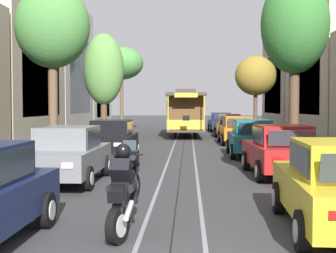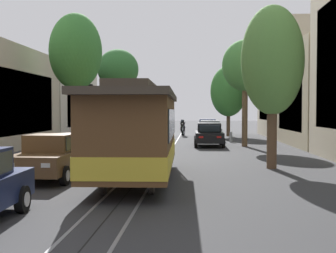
{
  "view_description": "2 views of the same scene",
  "coord_description": "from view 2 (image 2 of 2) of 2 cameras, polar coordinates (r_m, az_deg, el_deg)",
  "views": [
    {
      "loc": [
        0.27,
        -4.99,
        2.19
      ],
      "look_at": [
        -0.76,
        19.54,
        1.13
      ],
      "focal_mm": 52.76,
      "sensor_mm": 36.0,
      "label": 1
    },
    {
      "loc": [
        -1.98,
        44.99,
        2.42
      ],
      "look_at": [
        -0.34,
        18.2,
        1.44
      ],
      "focal_mm": 47.49,
      "sensor_mm": 36.0,
      "label": 2
    }
  ],
  "objects": [
    {
      "name": "pedestrian_on_left_pavement",
      "position": [
        33.72,
        -9.92,
        -0.56
      ],
      "size": [
        0.55,
        0.23,
        1.56
      ],
      "color": "black",
      "rests_on": "ground"
    },
    {
      "name": "pedestrian_on_right_pavement",
      "position": [
        33.94,
        -10.45,
        -0.4
      ],
      "size": [
        0.55,
        0.41,
        1.71
      ],
      "color": "#282D38",
      "rests_on": "ground"
    },
    {
      "name": "motorcycle_with_rider",
      "position": [
        41.83,
        1.91,
        -0.1
      ],
      "size": [
        0.54,
        1.94,
        1.56
      ],
      "color": "black",
      "rests_on": "ground"
    },
    {
      "name": "street_tree_kerb_right_second",
      "position": [
        27.71,
        -11.76,
        9.25
      ],
      "size": [
        3.16,
        3.39,
        8.27
      ],
      "color": "brown",
      "rests_on": "ground"
    },
    {
      "name": "parked_car_grey_second_left",
      "position": [
        36.24,
        5.38,
        -0.48
      ],
      "size": [
        2.02,
        4.37,
        1.58
      ],
      "color": "slate",
      "rests_on": "ground"
    },
    {
      "name": "street_tree_kerb_left_second",
      "position": [
        30.27,
        9.86,
        7.6
      ],
      "size": [
        3.07,
        2.58,
        7.13
      ],
      "color": "brown",
      "rests_on": "ground"
    },
    {
      "name": "parked_car_yellow_near_right",
      "position": [
        41.74,
        -3.22,
        -0.14
      ],
      "size": [
        2.14,
        4.42,
        1.58
      ],
      "color": "gold",
      "rests_on": "ground"
    },
    {
      "name": "parked_car_red_second_right",
      "position": [
        35.06,
        -4.88,
        -0.57
      ],
      "size": [
        2.09,
        4.4,
        1.58
      ],
      "color": "red",
      "rests_on": "ground"
    },
    {
      "name": "parked_car_brown_fifth_right",
      "position": [
        16.25,
        -14.62,
        -3.7
      ],
      "size": [
        2.06,
        4.39,
        1.58
      ],
      "color": "brown",
      "rests_on": "ground"
    },
    {
      "name": "parked_car_navy_near_left",
      "position": [
        42.7,
        5.08,
        -0.09
      ],
      "size": [
        2.03,
        4.38,
        1.58
      ],
      "color": "#19234C",
      "rests_on": "ground"
    },
    {
      "name": "fire_hydrant",
      "position": [
        33.94,
        8.07,
        -1.3
      ],
      "size": [
        0.4,
        0.22,
        0.84
      ],
      "color": "#B2B2B7",
      "rests_on": "ground"
    },
    {
      "name": "street_tree_kerb_left_mid",
      "position": [
        19.0,
        13.26,
        8.14
      ],
      "size": [
        2.59,
        2.28,
        6.76
      ],
      "color": "brown",
      "rests_on": "ground"
    },
    {
      "name": "ground_plane",
      "position": [
        24.12,
        -1.22,
        -3.67
      ],
      "size": [
        160.0,
        160.0,
        0.0
      ],
      "primitive_type": "plane",
      "color": "#38383A"
    },
    {
      "name": "parked_car_black_mid_left",
      "position": [
        29.91,
        5.27,
        -1.02
      ],
      "size": [
        2.01,
        4.37,
        1.58
      ],
      "color": "black",
      "rests_on": "ground"
    },
    {
      "name": "parked_car_teal_mid_right",
      "position": [
        29.27,
        -6.22,
        -1.1
      ],
      "size": [
        2.05,
        4.38,
        1.58
      ],
      "color": "#196B70",
      "rests_on": "ground"
    },
    {
      "name": "street_tree_kerb_left_near",
      "position": [
        42.03,
        7.77,
        4.49
      ],
      "size": [
        3.37,
        3.05,
        6.58
      ],
      "color": "brown",
      "rests_on": "ground"
    },
    {
      "name": "trolley_track_rails",
      "position": [
        20.88,
        -1.96,
        -4.55
      ],
      "size": [
        1.14,
        60.69,
        0.01
      ],
      "color": "gray",
      "rests_on": "ground"
    },
    {
      "name": "cable_car_trolley",
      "position": [
        14.83,
        -4.17,
        -0.84
      ],
      "size": [
        2.77,
        9.17,
        3.28
      ],
      "color": "brown",
      "rests_on": "ground"
    },
    {
      "name": "street_tree_kerb_right_near",
      "position": [
        41.08,
        -6.43,
        7.22
      ],
      "size": [
        3.73,
        4.09,
        8.0
      ],
      "color": "#4C3826",
      "rests_on": "ground"
    },
    {
      "name": "parked_car_orange_fourth_right",
      "position": [
        22.72,
        -9.18,
        -2.03
      ],
      "size": [
        2.03,
        4.38,
        1.58
      ],
      "color": "orange",
      "rests_on": "ground"
    }
  ]
}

